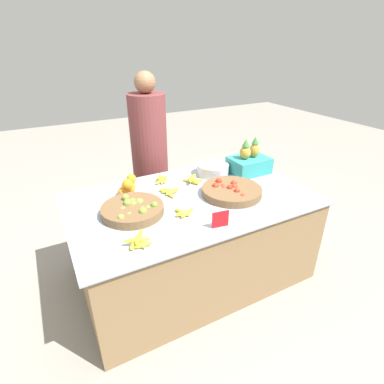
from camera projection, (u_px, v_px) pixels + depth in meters
ground_plane at (192, 271)px, 2.62m from camera, size 12.00×12.00×0.00m
market_table at (192, 237)px, 2.46m from camera, size 1.85×1.13×0.73m
lime_bowl at (133, 209)px, 2.07m from camera, size 0.43×0.43×0.10m
tomato_basket at (231, 191)px, 2.33m from camera, size 0.47×0.47×0.09m
orange_pile at (128, 185)px, 2.36m from camera, size 0.18×0.22×0.14m
metal_bowl at (213, 169)px, 2.67m from camera, size 0.28×0.28×0.10m
price_sign at (220, 219)px, 1.91m from camera, size 0.11×0.02×0.11m
produce_crate at (249, 162)px, 2.70m from camera, size 0.34×0.26×0.33m
banana_bunch_back_center at (185, 213)px, 2.06m from camera, size 0.16×0.14×0.04m
banana_bunch_front_right at (170, 192)px, 2.35m from camera, size 0.17×0.18×0.03m
banana_bunch_front_left at (138, 241)px, 1.75m from camera, size 0.16×0.16×0.06m
banana_bunch_middle_left at (162, 179)px, 2.55m from camera, size 0.16×0.16×0.05m
banana_bunch_front_center at (193, 180)px, 2.53m from camera, size 0.17×0.16×0.06m
vendor_person at (150, 161)px, 3.03m from camera, size 0.36×0.36×1.57m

